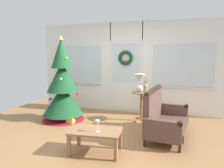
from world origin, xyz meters
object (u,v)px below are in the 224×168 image
(side_table, at_px, (141,100))
(flower_vase, at_px, (145,88))
(wine_glass, at_px, (98,123))
(christmas_tree, at_px, (63,88))
(gift_box, at_px, (71,120))
(settee_sofa, at_px, (163,118))
(coffee_table, at_px, (96,133))
(table_lamp, at_px, (140,80))

(side_table, distance_m, flower_vase, 0.35)
(side_table, relative_size, wine_glass, 3.72)
(christmas_tree, distance_m, gift_box, 0.81)
(settee_sofa, bearing_deg, christmas_tree, 171.89)
(coffee_table, relative_size, wine_glass, 4.55)
(table_lamp, relative_size, wine_glass, 2.26)
(flower_vase, bearing_deg, settee_sofa, -59.50)
(coffee_table, distance_m, wine_glass, 0.22)
(settee_sofa, xyz_separation_m, coffee_table, (-1.02, -1.08, -0.04))
(christmas_tree, height_order, side_table, christmas_tree)
(gift_box, bearing_deg, table_lamp, 26.45)
(side_table, xyz_separation_m, gift_box, (-1.58, -0.72, -0.43))
(side_table, bearing_deg, table_lamp, 146.31)
(side_table, relative_size, gift_box, 4.29)
(side_table, relative_size, coffee_table, 0.82)
(wine_glass, bearing_deg, gift_box, 132.93)
(table_lamp, relative_size, coffee_table, 0.50)
(wine_glass, bearing_deg, settee_sofa, 50.25)
(coffee_table, height_order, gift_box, coffee_table)
(table_lamp, relative_size, flower_vase, 1.26)
(table_lamp, xyz_separation_m, gift_box, (-1.52, -0.76, -0.93))
(side_table, relative_size, flower_vase, 2.07)
(side_table, distance_m, wine_glass, 2.03)
(side_table, xyz_separation_m, wine_glass, (-0.39, -1.99, 0.02))
(settee_sofa, height_order, gift_box, settee_sofa)
(side_table, bearing_deg, christmas_tree, -165.38)
(table_lamp, height_order, gift_box, table_lamp)
(side_table, height_order, gift_box, side_table)
(side_table, bearing_deg, coffee_table, -103.19)
(table_lamp, height_order, coffee_table, table_lamp)
(gift_box, bearing_deg, coffee_table, -47.12)
(table_lamp, xyz_separation_m, flower_vase, (0.16, -0.10, -0.17))
(settee_sofa, bearing_deg, wine_glass, -129.75)
(flower_vase, relative_size, coffee_table, 0.39)
(settee_sofa, distance_m, gift_box, 2.17)
(christmas_tree, relative_size, gift_box, 12.45)
(coffee_table, bearing_deg, settee_sofa, 46.86)
(wine_glass, height_order, gift_box, wine_glass)
(gift_box, bearing_deg, settee_sofa, -3.48)
(coffee_table, bearing_deg, wine_glass, -46.05)
(christmas_tree, distance_m, side_table, 1.98)
(settee_sofa, relative_size, coffee_table, 1.64)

